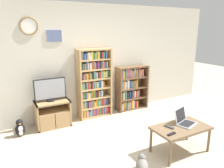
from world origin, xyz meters
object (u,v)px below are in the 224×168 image
at_px(cat, 142,165).
at_px(bookshelf_tall, 93,84).
at_px(remote_near_laptop, 171,134).
at_px(remote_far_from_laptop, 169,127).
at_px(television, 50,90).
at_px(tv_stand, 53,114).
at_px(bookshelf_short, 130,88).
at_px(penguin_figurine, 20,128).
at_px(laptop, 184,120).
at_px(coffee_table, 181,130).

bearing_deg(cat, bookshelf_tall, 117.52).
relative_size(remote_near_laptop, remote_far_from_laptop, 0.99).
bearing_deg(remote_near_laptop, cat, -97.03).
xyz_separation_m(television, bookshelf_tall, (1.02, 0.08, -0.02)).
height_order(tv_stand, bookshelf_short, bookshelf_short).
bearing_deg(television, bookshelf_tall, 4.49).
bearing_deg(penguin_figurine, television, 14.45).
bearing_deg(cat, bookshelf_short, 94.58).
relative_size(television, laptop, 1.57).
height_order(bookshelf_tall, remote_near_laptop, bookshelf_tall).
height_order(laptop, penguin_figurine, laptop).
height_order(remote_near_laptop, remote_far_from_laptop, same).
xyz_separation_m(bookshelf_tall, cat, (-0.24, -2.28, -0.69)).
height_order(television, penguin_figurine, television).
distance_m(television, coffee_table, 2.68).
relative_size(tv_stand, bookshelf_short, 0.63).
xyz_separation_m(television, remote_far_from_laptop, (1.47, -1.99, -0.34)).
bearing_deg(laptop, penguin_figurine, 125.47).
bearing_deg(penguin_figurine, cat, -54.52).
distance_m(remote_far_from_laptop, penguin_figurine, 2.83).
height_order(laptop, cat, laptop).
relative_size(tv_stand, remote_near_laptop, 4.31).
xyz_separation_m(remote_near_laptop, remote_far_from_laptop, (0.14, 0.20, 0.00)).
bearing_deg(remote_far_from_laptop, coffee_table, 143.70).
bearing_deg(coffee_table, bookshelf_tall, 106.84).
bearing_deg(remote_near_laptop, bookshelf_tall, -179.88).
xyz_separation_m(remote_near_laptop, cat, (-0.55, -0.01, -0.36)).
bearing_deg(television, coffee_table, -51.08).
bearing_deg(coffee_table, remote_near_laptop, -158.66).
bearing_deg(bookshelf_short, television, -177.72).
height_order(coffee_table, remote_far_from_laptop, remote_far_from_laptop).
relative_size(bookshelf_tall, laptop, 3.89).
relative_size(cat, penguin_figurine, 1.63).
xyz_separation_m(bookshelf_short, laptop, (-0.24, -2.08, -0.04)).
distance_m(bookshelf_short, coffee_table, 2.18).
bearing_deg(penguin_figurine, remote_far_from_laptop, -40.46).
height_order(bookshelf_tall, laptop, bookshelf_tall).
bearing_deg(bookshelf_short, penguin_figurine, -174.66).
distance_m(laptop, remote_near_laptop, 0.51).
distance_m(bookshelf_tall, cat, 2.39).
xyz_separation_m(tv_stand, bookshelf_tall, (1.00, 0.11, 0.51)).
bearing_deg(remote_far_from_laptop, bookshelf_short, -121.98).
xyz_separation_m(laptop, cat, (-1.02, -0.20, -0.42)).
height_order(bookshelf_short, remote_near_laptop, bookshelf_short).
height_order(television, cat, television).
bearing_deg(television, laptop, -47.98).
bearing_deg(penguin_figurine, tv_stand, 11.96).
relative_size(bookshelf_tall, cat, 2.83).
bearing_deg(cat, remote_near_laptop, 34.15).
distance_m(coffee_table, cat, 0.94).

